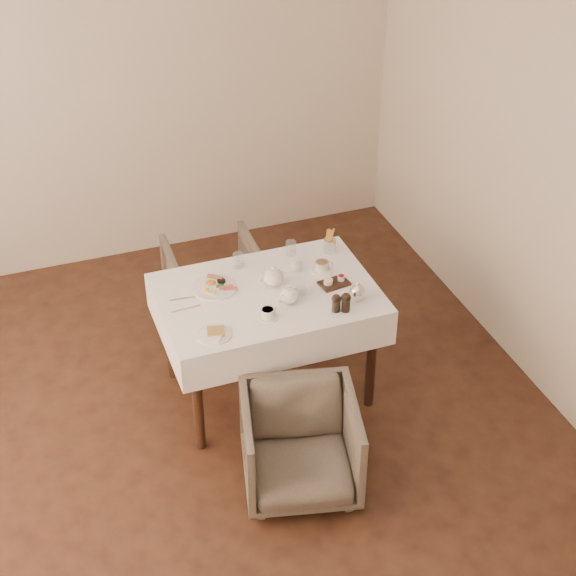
% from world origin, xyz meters
% --- Properties ---
extents(table, '(1.28, 0.88, 0.75)m').
position_xyz_m(table, '(0.63, 0.58, 0.64)').
color(table, black).
rests_on(table, ground).
extents(armchair_near, '(0.75, 0.76, 0.58)m').
position_xyz_m(armchair_near, '(0.54, -0.22, 0.29)').
color(armchair_near, '#4C4437').
rests_on(armchair_near, ground).
extents(armchair_far, '(0.62, 0.64, 0.57)m').
position_xyz_m(armchair_far, '(0.54, 1.48, 0.29)').
color(armchair_far, '#4C4437').
rests_on(armchair_far, ground).
extents(breakfast_plate, '(0.27, 0.27, 0.03)m').
position_xyz_m(breakfast_plate, '(0.35, 0.73, 0.76)').
color(breakfast_plate, white).
rests_on(breakfast_plate, table).
extents(side_plate, '(0.21, 0.19, 0.02)m').
position_xyz_m(side_plate, '(0.21, 0.29, 0.76)').
color(side_plate, white).
rests_on(side_plate, table).
extents(teapot_centre, '(0.18, 0.14, 0.14)m').
position_xyz_m(teapot_centre, '(0.69, 0.64, 0.82)').
color(teapot_centre, white).
rests_on(teapot_centre, table).
extents(teapot_front, '(0.19, 0.17, 0.12)m').
position_xyz_m(teapot_front, '(0.71, 0.44, 0.82)').
color(teapot_front, white).
rests_on(teapot_front, table).
extents(creamer, '(0.07, 0.07, 0.07)m').
position_xyz_m(creamer, '(0.88, 0.75, 0.79)').
color(creamer, white).
rests_on(creamer, table).
extents(teacup_near, '(0.12, 0.12, 0.06)m').
position_xyz_m(teacup_near, '(0.55, 0.34, 0.78)').
color(teacup_near, white).
rests_on(teacup_near, table).
extents(teacup_far, '(0.13, 0.13, 0.07)m').
position_xyz_m(teacup_far, '(1.01, 0.68, 0.78)').
color(teacup_far, white).
rests_on(teacup_far, table).
extents(glass_left, '(0.07, 0.07, 0.09)m').
position_xyz_m(glass_left, '(0.55, 0.90, 0.80)').
color(glass_left, silver).
rests_on(glass_left, table).
extents(glass_mid, '(0.08, 0.08, 0.09)m').
position_xyz_m(glass_mid, '(0.81, 0.50, 0.80)').
color(glass_mid, silver).
rests_on(glass_mid, table).
extents(glass_right, '(0.07, 0.07, 0.09)m').
position_xyz_m(glass_right, '(0.90, 0.92, 0.80)').
color(glass_right, silver).
rests_on(glass_right, table).
extents(condiment_board, '(0.19, 0.14, 0.04)m').
position_xyz_m(condiment_board, '(1.03, 0.52, 0.77)').
color(condiment_board, black).
rests_on(condiment_board, table).
extents(pepper_mill_left, '(0.07, 0.07, 0.11)m').
position_xyz_m(pepper_mill_left, '(0.94, 0.27, 0.81)').
color(pepper_mill_left, black).
rests_on(pepper_mill_left, table).
extents(pepper_mill_right, '(0.07, 0.07, 0.12)m').
position_xyz_m(pepper_mill_right, '(0.99, 0.26, 0.82)').
color(pepper_mill_right, black).
rests_on(pepper_mill_right, table).
extents(silver_pot, '(0.14, 0.12, 0.12)m').
position_xyz_m(silver_pot, '(1.09, 0.33, 0.82)').
color(silver_pot, white).
rests_on(silver_pot, table).
extents(fries_cup, '(0.08, 0.08, 0.16)m').
position_xyz_m(fries_cup, '(1.14, 0.87, 0.83)').
color(fries_cup, silver).
rests_on(fries_cup, table).
extents(cutlery_fork, '(0.19, 0.03, 0.00)m').
position_xyz_m(cutlery_fork, '(0.16, 0.69, 0.76)').
color(cutlery_fork, silver).
rests_on(cutlery_fork, table).
extents(cutlery_knife, '(0.17, 0.03, 0.00)m').
position_xyz_m(cutlery_knife, '(0.14, 0.58, 0.76)').
color(cutlery_knife, silver).
rests_on(cutlery_knife, table).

